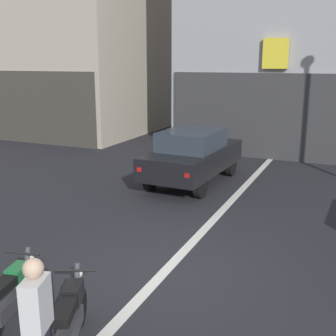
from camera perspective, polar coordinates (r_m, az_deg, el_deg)
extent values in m
plane|color=#232328|center=(7.65, -0.98, -14.20)|extent=(120.00, 120.00, 0.00)
cube|color=silver|center=(12.96, 10.26, -2.37)|extent=(0.20, 18.00, 0.01)
cube|color=#3E3A33|center=(21.40, -21.35, 7.71)|extent=(10.28, 0.10, 3.20)
cube|color=#373739|center=(16.41, 14.14, 6.58)|extent=(8.11, 0.10, 3.20)
cube|color=yellow|center=(16.24, 14.17, 14.60)|extent=(0.90, 0.16, 1.06)
cylinder|color=black|center=(14.52, 2.60, 0.92)|extent=(0.21, 0.65, 0.64)
cylinder|color=black|center=(13.98, 8.41, 0.26)|extent=(0.21, 0.65, 0.64)
cylinder|color=black|center=(12.26, -2.36, -1.56)|extent=(0.21, 0.65, 0.64)
cylinder|color=black|center=(11.62, 4.35, -2.48)|extent=(0.21, 0.65, 0.64)
cube|color=black|center=(12.96, 3.40, 1.25)|extent=(1.95, 4.18, 0.66)
cube|color=#2D3842|center=(12.70, 3.18, 3.80)|extent=(1.64, 2.04, 0.56)
cube|color=red|center=(11.50, -3.81, -0.17)|extent=(0.14, 0.07, 0.12)
cube|color=red|center=(10.88, 2.61, -0.98)|extent=(0.14, 0.07, 0.12)
cylinder|color=black|center=(18.01, 21.51, 2.53)|extent=(0.24, 0.65, 0.64)
cylinder|color=black|center=(17.99, 16.58, 2.92)|extent=(0.24, 0.65, 0.64)
cylinder|color=black|center=(20.56, 21.22, 3.89)|extent=(0.24, 0.65, 0.64)
cylinder|color=black|center=(20.55, 16.90, 4.23)|extent=(0.24, 0.65, 0.64)
cube|color=#1E38BF|center=(19.19, 19.16, 4.70)|extent=(2.13, 4.24, 0.66)
cube|color=#2D3842|center=(19.26, 19.30, 6.55)|extent=(1.72, 2.10, 0.56)
cube|color=red|center=(21.20, 21.08, 5.50)|extent=(0.14, 0.07, 0.12)
cube|color=red|center=(21.19, 17.26, 5.80)|extent=(0.14, 0.07, 0.12)
cylinder|color=black|center=(7.06, -17.47, -15.11)|extent=(0.17, 0.52, 0.52)
cube|color=#38383D|center=(6.55, -20.34, -16.71)|extent=(0.34, 0.76, 0.22)
cube|color=black|center=(6.27, -21.41, -14.60)|extent=(0.34, 0.63, 0.12)
cube|color=#1E7238|center=(6.58, -19.37, -13.19)|extent=(0.29, 0.40, 0.24)
cylinder|color=#4C4C51|center=(6.78, -18.34, -12.92)|extent=(0.12, 0.25, 0.70)
cylinder|color=black|center=(6.58, -18.92, -10.71)|extent=(0.55, 0.14, 0.04)
sphere|color=silver|center=(6.80, -17.91, -11.21)|extent=(0.12, 0.12, 0.12)
cylinder|color=black|center=(6.44, -11.57, -17.77)|extent=(0.27, 0.51, 0.52)
cube|color=#38383D|center=(5.87, -12.95, -20.03)|extent=(0.47, 0.76, 0.22)
cube|color=black|center=(5.55, -13.55, -17.93)|extent=(0.44, 0.64, 0.12)
cube|color=black|center=(5.91, -12.55, -15.99)|extent=(0.34, 0.42, 0.24)
cylinder|color=#4C4C51|center=(6.12, -12.04, -15.53)|extent=(0.16, 0.25, 0.70)
cylinder|color=black|center=(5.90, -12.38, -13.19)|extent=(0.52, 0.25, 0.04)
sphere|color=silver|center=(6.15, -11.87, -13.60)|extent=(0.12, 0.12, 0.12)
cube|color=silver|center=(4.90, -17.18, -16.98)|extent=(0.32, 0.41, 0.58)
sphere|color=beige|center=(4.71, -17.55, -12.68)|extent=(0.22, 0.22, 0.22)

